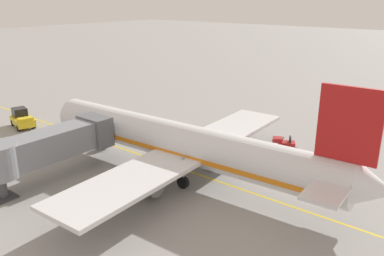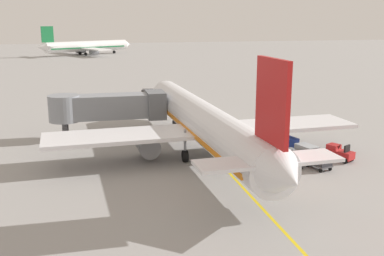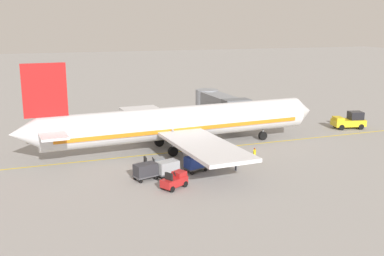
{
  "view_description": "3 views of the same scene",
  "coord_description": "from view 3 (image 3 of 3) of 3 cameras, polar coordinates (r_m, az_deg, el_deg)",
  "views": [
    {
      "loc": [
        -27.47,
        -22.61,
        16.43
      ],
      "look_at": [
        2.1,
        1.12,
        3.73
      ],
      "focal_mm": 36.6,
      "sensor_mm": 36.0,
      "label": 1
    },
    {
      "loc": [
        -11.57,
        -41.8,
        13.15
      ],
      "look_at": [
        -1.89,
        0.23,
        2.65
      ],
      "focal_mm": 42.84,
      "sensor_mm": 36.0,
      "label": 2
    },
    {
      "loc": [
        47.73,
        -16.89,
        14.41
      ],
      "look_at": [
        0.46,
        0.92,
        2.8
      ],
      "focal_mm": 42.25,
      "sensor_mm": 36.0,
      "label": 3
    }
  ],
  "objects": [
    {
      "name": "pushback_tractor",
      "position": [
        67.72,
        19.27,
        0.87
      ],
      "size": [
        3.19,
        4.8,
        2.4
      ],
      "color": "gold",
      "rests_on": "ground"
    },
    {
      "name": "jet_bridge",
      "position": [
        63.6,
        3.51,
        3.0
      ],
      "size": [
        12.7,
        3.5,
        4.98
      ],
      "color": "gray",
      "rests_on": "ground"
    },
    {
      "name": "baggage_cart_third_in_train",
      "position": [
        43.11,
        -5.9,
        -5.32
      ],
      "size": [
        1.84,
        2.98,
        1.58
      ],
      "color": "#4C4C51",
      "rests_on": "ground"
    },
    {
      "name": "gate_lead_in_line",
      "position": [
        52.64,
        -1.11,
        -2.94
      ],
      "size": [
        0.24,
        80.0,
        0.01
      ],
      "primitive_type": "cube",
      "color": "gold",
      "rests_on": "ground"
    },
    {
      "name": "baggage_cart_second_in_train",
      "position": [
        43.78,
        -3.11,
        -4.98
      ],
      "size": [
        1.84,
        2.98,
        1.58
      ],
      "color": "#4C4C51",
      "rests_on": "ground"
    },
    {
      "name": "baggage_tug_lead",
      "position": [
        40.9,
        -2.18,
        -6.63
      ],
      "size": [
        2.26,
        2.77,
        1.62
      ],
      "color": "#B21E1E",
      "rests_on": "ground"
    },
    {
      "name": "baggage_cart_front",
      "position": [
        45.21,
        0.45,
        -4.38
      ],
      "size": [
        1.84,
        2.98,
        1.58
      ],
      "color": "#4C4C51",
      "rests_on": "ground"
    },
    {
      "name": "ground_crew_loader",
      "position": [
        45.83,
        5.58,
        -4.19
      ],
      "size": [
        0.73,
        0.29,
        1.69
      ],
      "color": "#232328",
      "rests_on": "ground"
    },
    {
      "name": "ground_crew_wing_walker",
      "position": [
        48.46,
        7.9,
        -3.3
      ],
      "size": [
        0.63,
        0.52,
        1.69
      ],
      "color": "#232328",
      "rests_on": "ground"
    },
    {
      "name": "ground_plane",
      "position": [
        52.64,
        -1.11,
        -2.95
      ],
      "size": [
        400.0,
        400.0,
        0.0
      ],
      "primitive_type": "plane",
      "color": "gray"
    },
    {
      "name": "parked_airliner",
      "position": [
        52.59,
        -1.6,
        0.62
      ],
      "size": [
        30.23,
        37.32,
        10.63
      ],
      "color": "silver",
      "rests_on": "ground"
    },
    {
      "name": "baggage_tug_trailing",
      "position": [
        45.37,
        -4.95,
        -4.68
      ],
      "size": [
        1.36,
        2.54,
        1.62
      ],
      "color": "slate",
      "rests_on": "ground"
    }
  ]
}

